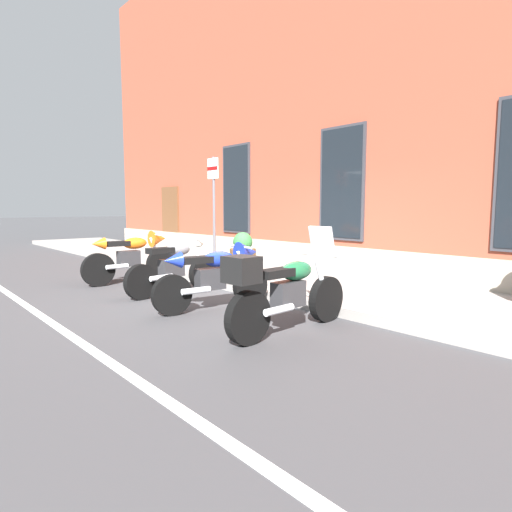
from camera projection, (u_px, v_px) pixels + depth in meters
The scene contains 10 objects.
ground_plane at pixel (238, 294), 7.95m from camera, with size 140.00×140.00×0.00m, color #38383A.
sidewalk at pixel (295, 281), 8.91m from camera, with size 28.79×2.97×0.15m, color gray.
lane_stripe at pixel (53, 324), 5.88m from camera, with size 28.79×0.12×0.01m, color silver.
brick_pub_facade at pixel (417, 85), 11.28m from camera, with size 22.79×6.06×9.52m.
motorcycle_orange_sport at pixel (134, 255), 9.10m from camera, with size 0.62×2.05×1.08m.
motorcycle_grey_naked at pixel (175, 267), 7.88m from camera, with size 0.62×1.99×1.00m.
motorcycle_blue_sport at pixel (218, 273), 6.70m from camera, with size 0.62×1.97×1.03m.
motorcycle_green_touring at pixel (285, 290), 5.35m from camera, with size 0.62×2.11×1.32m.
parking_sign at pixel (214, 198), 9.51m from camera, with size 0.36×0.07×2.52m.
barrel_planter at pixel (243, 257), 8.87m from camera, with size 0.57×0.57×0.92m.
Camera 1 is at (6.15, -4.85, 1.57)m, focal length 30.45 mm.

